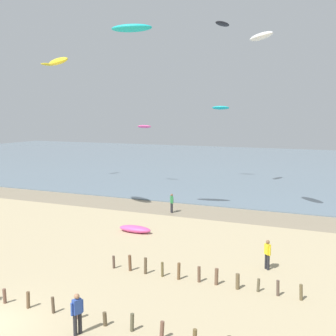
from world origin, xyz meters
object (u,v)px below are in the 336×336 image
kite_aloft_8 (48,64)px  kite_aloft_9 (222,24)px  grounded_kite (135,229)px  person_by_waterline (267,254)px  kite_aloft_3 (132,28)px  person_right_flank (77,313)px  kite_aloft_10 (221,108)px  kite_aloft_4 (261,36)px  kite_aloft_1 (58,61)px  person_left_flank (172,203)px  kite_aloft_2 (144,127)px

kite_aloft_8 → kite_aloft_9: bearing=-67.8°
grounded_kite → kite_aloft_8: bearing=-37.3°
person_by_waterline → grounded_kite: person_by_waterline is taller
kite_aloft_3 → kite_aloft_9: kite_aloft_9 is taller
person_right_flank → kite_aloft_10: 41.97m
person_right_flank → kite_aloft_4: 25.78m
kite_aloft_1 → person_right_flank: bearing=-21.9°
grounded_kite → kite_aloft_8: (-20.97, 16.44, 14.67)m
person_left_flank → grounded_kite: 6.92m
kite_aloft_1 → kite_aloft_4: size_ratio=0.98×
kite_aloft_2 → kite_aloft_4: size_ratio=0.56×
kite_aloft_2 → kite_aloft_1: bearing=93.4°
kite_aloft_8 → person_left_flank: bearing=-98.2°
kite_aloft_2 → kite_aloft_10: 10.74m
kite_aloft_2 → grounded_kite: bearing=115.7°
kite_aloft_1 → kite_aloft_10: bearing=103.5°
grounded_kite → kite_aloft_1: (-8.30, 2.28, 12.86)m
kite_aloft_1 → kite_aloft_2: 18.31m
person_by_waterline → kite_aloft_2: (-19.44, 23.20, 6.30)m
kite_aloft_2 → kite_aloft_3: 19.53m
kite_aloft_9 → person_left_flank: bearing=9.6°
kite_aloft_8 → kite_aloft_4: bearing=-90.9°
kite_aloft_2 → kite_aloft_8: size_ratio=0.95×
kite_aloft_4 → kite_aloft_9: size_ratio=1.26×
kite_aloft_8 → kite_aloft_9: size_ratio=0.74×
kite_aloft_1 → kite_aloft_4: kite_aloft_4 is taller
kite_aloft_2 → kite_aloft_3: size_ratio=0.55×
person_right_flank → kite_aloft_3: size_ratio=0.51×
person_left_flank → kite_aloft_10: bearing=94.3°
person_by_waterline → kite_aloft_2: 30.91m
kite_aloft_1 → kite_aloft_2: bearing=121.6°
person_right_flank → kite_aloft_10: size_ratio=0.74×
grounded_kite → kite_aloft_3: size_ratio=0.77×
kite_aloft_4 → kite_aloft_8: size_ratio=1.71×
kite_aloft_2 → kite_aloft_4: (16.47, -11.90, 7.69)m
person_right_flank → kite_aloft_10: (-6.17, 40.60, 8.65)m
person_by_waterline → kite_aloft_8: (-31.36, 20.04, 14.01)m
kite_aloft_10 → kite_aloft_4: bearing=110.7°
kite_aloft_4 → kite_aloft_8: 29.71m
kite_aloft_1 → kite_aloft_4: 16.73m
kite_aloft_3 → kite_aloft_8: (-19.03, 13.05, -0.57)m
kite_aloft_8 → kite_aloft_9: (21.96, 2.29, 3.55)m
kite_aloft_8 → kite_aloft_1: bearing=-121.9°
person_left_flank → kite_aloft_9: kite_aloft_9 is taller
person_by_waterline → kite_aloft_4: size_ratio=0.52×
person_left_flank → kite_aloft_1: (-8.34, -4.61, 12.20)m
kite_aloft_1 → kite_aloft_3: bearing=39.0°
kite_aloft_3 → person_by_waterline: bearing=139.7°
person_by_waterline → kite_aloft_2: size_ratio=0.92×
person_right_flank → kite_aloft_1: size_ratio=0.52×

